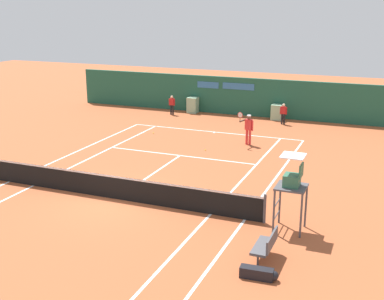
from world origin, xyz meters
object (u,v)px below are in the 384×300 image
at_px(umpire_chair, 292,183).
at_px(tennis_ball_by_sideline, 153,133).
at_px(player_bench, 266,244).
at_px(ball_kid_right_post, 283,112).
at_px(equipment_bag, 260,274).
at_px(ball_kid_left_post, 172,104).
at_px(player_on_baseline, 248,127).
at_px(tennis_ball_mid_court, 205,150).

height_order(umpire_chair, tennis_ball_by_sideline, umpire_chair).
bearing_deg(tennis_ball_by_sideline, player_bench, -51.49).
distance_m(umpire_chair, ball_kid_right_post, 15.96).
relative_size(equipment_bag, ball_kid_left_post, 0.81).
bearing_deg(player_bench, umpire_chair, -5.78).
height_order(equipment_bag, player_on_baseline, player_on_baseline).
xyz_separation_m(player_bench, ball_kid_right_post, (-3.35, 17.86, 0.27)).
height_order(player_on_baseline, ball_kid_right_post, player_on_baseline).
xyz_separation_m(player_bench, equipment_bag, (0.12, -1.14, -0.35)).
distance_m(umpire_chair, equipment_bag, 3.80).
bearing_deg(umpire_chair, ball_kid_right_post, 13.01).
distance_m(player_bench, ball_kid_left_post, 21.06).
xyz_separation_m(umpire_chair, player_on_baseline, (-4.32, 9.94, -0.70)).
xyz_separation_m(player_on_baseline, ball_kid_right_post, (0.73, 5.59, -0.23)).
bearing_deg(equipment_bag, ball_kid_left_post, 120.73).
height_order(player_on_baseline, tennis_ball_by_sideline, player_on_baseline).
bearing_deg(tennis_ball_by_sideline, equipment_bag, -53.56).
height_order(umpire_chair, player_on_baseline, umpire_chair).
distance_m(player_bench, equipment_bag, 1.19).
xyz_separation_m(umpire_chair, equipment_bag, (-0.12, -3.47, -1.54)).
bearing_deg(ball_kid_left_post, tennis_ball_mid_court, 123.02).
xyz_separation_m(equipment_bag, tennis_ball_by_sideline, (-10.11, 13.69, -0.13)).
bearing_deg(ball_kid_right_post, equipment_bag, 97.05).
height_order(tennis_ball_by_sideline, tennis_ball_mid_court, same).
height_order(player_bench, ball_kid_left_post, ball_kid_left_post).
distance_m(player_on_baseline, ball_kid_right_post, 5.64).
relative_size(ball_kid_right_post, tennis_ball_mid_court, 19.80).
xyz_separation_m(player_bench, tennis_ball_by_sideline, (-9.99, 12.55, -0.47)).
xyz_separation_m(player_on_baseline, tennis_ball_mid_court, (-1.76, -1.94, -0.97)).
distance_m(equipment_bag, ball_kid_right_post, 19.32).
distance_m(umpire_chair, ball_kid_left_post, 19.29).
bearing_deg(player_on_baseline, umpire_chair, 125.93).
height_order(ball_kid_right_post, tennis_ball_mid_court, ball_kid_right_post).
xyz_separation_m(tennis_ball_by_sideline, tennis_ball_mid_court, (4.15, -2.22, 0.00)).
relative_size(ball_kid_right_post, tennis_ball_by_sideline, 19.80).
relative_size(tennis_ball_by_sideline, tennis_ball_mid_court, 1.00).
bearing_deg(tennis_ball_mid_court, ball_kid_right_post, 71.72).
relative_size(player_on_baseline, ball_kid_left_post, 1.40).
bearing_deg(tennis_ball_by_sideline, ball_kid_right_post, 38.65).
relative_size(ball_kid_right_post, ball_kid_left_post, 1.00).
height_order(umpire_chair, player_bench, umpire_chair).
relative_size(umpire_chair, player_on_baseline, 1.41).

